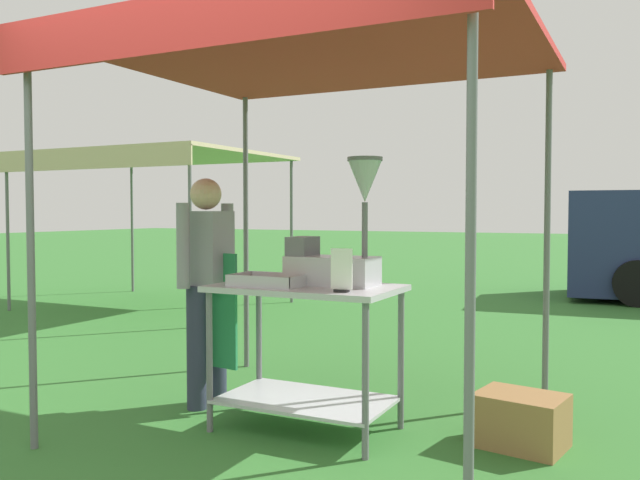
# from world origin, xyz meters

# --- Properties ---
(ground_plane) EXTENTS (70.00, 70.00, 0.00)m
(ground_plane) POSITION_xyz_m (0.00, 6.00, 0.00)
(ground_plane) COLOR #33702D
(stall_canopy) EXTENTS (2.74, 2.48, 2.42)m
(stall_canopy) POSITION_xyz_m (0.13, 1.10, 2.33)
(stall_canopy) COLOR slate
(stall_canopy) RESTS_ON ground
(donut_cart) EXTENTS (1.15, 0.69, 0.92)m
(donut_cart) POSITION_xyz_m (0.13, 1.00, 0.64)
(donut_cart) COLOR #B7B7BC
(donut_cart) RESTS_ON ground
(donut_tray) EXTENTS (0.45, 0.30, 0.07)m
(donut_tray) POSITION_xyz_m (-0.05, 0.88, 0.94)
(donut_tray) COLOR #B7B7BC
(donut_tray) RESTS_ON donut_cart
(donut_fryer) EXTENTS (0.61, 0.28, 0.79)m
(donut_fryer) POSITION_xyz_m (0.31, 1.10, 1.17)
(donut_fryer) COLOR #B7B7BC
(donut_fryer) RESTS_ON donut_cart
(menu_sign) EXTENTS (0.13, 0.05, 0.25)m
(menu_sign) POSITION_xyz_m (0.48, 0.78, 1.02)
(menu_sign) COLOR black
(menu_sign) RESTS_ON donut_cart
(vendor) EXTENTS (0.46, 0.54, 1.61)m
(vendor) POSITION_xyz_m (-0.74, 1.16, 0.90)
(vendor) COLOR #2D3347
(vendor) RESTS_ON ground
(supply_crate) EXTENTS (0.54, 0.45, 0.31)m
(supply_crate) POSITION_xyz_m (1.40, 1.30, 0.16)
(supply_crate) COLOR olive
(supply_crate) RESTS_ON ground
(neighbour_tent) EXTENTS (3.33, 2.68, 2.19)m
(neighbour_tent) POSITION_xyz_m (-4.35, 4.83, 2.13)
(neighbour_tent) COLOR slate
(neighbour_tent) RESTS_ON ground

